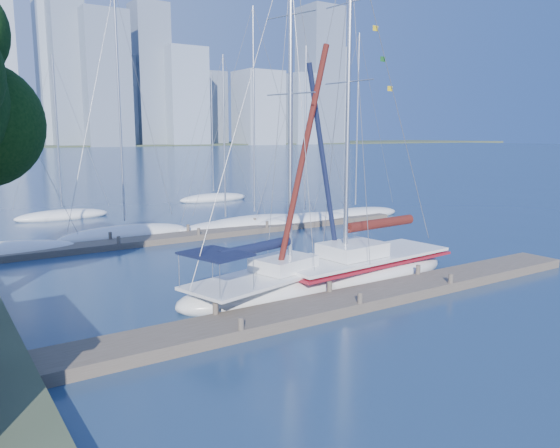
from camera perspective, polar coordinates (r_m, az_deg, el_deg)
ground at (r=21.22m, az=6.70°, el=-8.63°), size 700.00×700.00×0.00m
near_dock at (r=21.16m, az=6.71°, el=-8.11°), size 26.00×2.00×0.40m
far_dock at (r=35.41m, az=-7.56°, el=-1.05°), size 30.00×1.80×0.36m
sailboat_navy at (r=22.05m, az=-0.66°, el=-4.77°), size 8.95×4.84×14.54m
sailboat_maroon at (r=25.04m, az=8.60°, el=-3.18°), size 9.79×3.88×15.58m
bg_boat_1 at (r=35.87m, az=-15.86°, el=-0.99°), size 8.70×5.70×15.53m
bg_boat_2 at (r=37.75m, az=-5.69°, el=-0.27°), size 6.99×2.68×12.03m
bg_boat_3 at (r=38.85m, az=-2.67°, el=0.12°), size 9.14×4.59×15.39m
bg_boat_4 at (r=40.06m, az=2.60°, el=0.36°), size 9.31×3.50×13.02m
bg_boat_5 at (r=43.57m, az=7.87°, el=1.02°), size 8.60×2.67×14.41m
bg_boat_6 at (r=45.96m, az=-21.77°, el=0.85°), size 7.27×3.14×12.78m
bg_boat_7 at (r=54.64m, az=-6.95°, el=2.71°), size 7.47×3.63×12.75m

